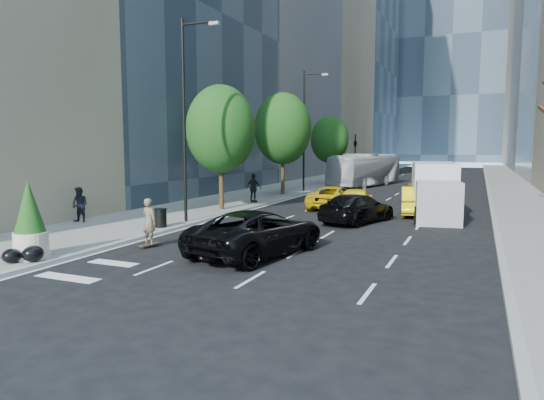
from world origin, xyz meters
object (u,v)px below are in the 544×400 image
at_px(black_sedan_mercedes, 357,208).
at_px(planter_shrub, 30,221).
at_px(city_bus, 365,170).
at_px(skateboarder, 149,224).
at_px(box_truck, 435,190).
at_px(trash_can, 161,218).
at_px(black_sedan_lincoln, 258,232).

distance_m(black_sedan_mercedes, planter_shrub, 15.40).
bearing_deg(city_bus, skateboarder, -80.57).
bearing_deg(black_sedan_mercedes, box_truck, -119.79).
bearing_deg(black_sedan_mercedes, trash_can, 54.28).
bearing_deg(trash_can, black_sedan_lincoln, -24.02).
xyz_separation_m(black_sedan_mercedes, box_truck, (3.56, 3.29, 0.80)).
height_order(black_sedan_lincoln, trash_can, black_sedan_lincoln).
relative_size(skateboarder, black_sedan_mercedes, 0.35).
relative_size(skateboarder, black_sedan_lincoln, 0.31).
height_order(black_sedan_mercedes, city_bus, city_bus).
distance_m(skateboarder, trash_can, 3.89).
bearing_deg(planter_shrub, trash_can, 87.90).
relative_size(black_sedan_mercedes, planter_shrub, 1.91).
xyz_separation_m(black_sedan_lincoln, black_sedan_mercedes, (1.63, 8.82, -0.07)).
distance_m(skateboarder, city_bus, 32.42).
xyz_separation_m(black_sedan_lincoln, trash_can, (-6.36, 2.84, -0.25)).
height_order(black_sedan_mercedes, box_truck, box_truck).
xyz_separation_m(city_bus, trash_can, (-3.40, -29.01, -1.04)).
bearing_deg(black_sedan_mercedes, city_bus, -61.28).
distance_m(black_sedan_mercedes, trash_can, 9.99).
height_order(skateboarder, black_sedan_mercedes, skateboarder).
relative_size(city_bus, trash_can, 13.65).
bearing_deg(black_sedan_lincoln, box_truck, -100.97).
distance_m(black_sedan_lincoln, planter_shrub, 7.85).
relative_size(box_truck, planter_shrub, 2.45).
bearing_deg(planter_shrub, skateboarder, 59.09).
distance_m(box_truck, trash_can, 14.85).
bearing_deg(planter_shrub, black_sedan_mercedes, 57.58).
height_order(skateboarder, trash_can, skateboarder).
xyz_separation_m(skateboarder, planter_shrub, (-2.17, -3.63, 0.53)).
height_order(skateboarder, black_sedan_lincoln, skateboarder).
distance_m(skateboarder, black_sedan_lincoln, 4.48).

